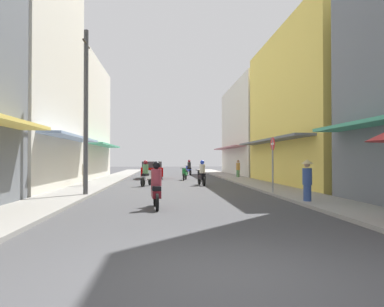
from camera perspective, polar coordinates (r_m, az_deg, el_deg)
name	(u,v)px	position (r m, az deg, el deg)	size (l,w,h in m)	color
ground_plane	(176,183)	(25.09, -2.57, -4.66)	(105.77, 105.77, 0.00)	#424244
sidewalk_left	(102,182)	(25.43, -14.15, -4.45)	(2.19, 56.08, 0.12)	gray
sidewalk_right	(248,181)	(25.76, 8.86, -4.42)	(2.19, 56.08, 0.12)	#9E9991
building_left_mid	(6,66)	(21.81, -27.52, 12.25)	(7.05, 9.34, 13.15)	silver
building_left_far	(64,120)	(31.71, -19.78, 5.00)	(7.05, 10.99, 9.77)	silver
building_right_mid	(322,109)	(24.35, 20.00, 6.71)	(7.05, 13.43, 9.71)	#EFD159
building_right_far	(261,130)	(37.64, 11.00, 3.66)	(7.05, 13.82, 9.26)	silver
motorbike_orange	(149,169)	(40.12, -6.89, -2.52)	(0.76, 1.74, 0.96)	black
motorbike_green	(185,174)	(28.04, -1.16, -3.24)	(0.61, 1.79, 0.96)	black
motorbike_blue	(189,168)	(36.46, -0.53, -2.38)	(0.63, 1.79, 1.58)	black
motorbike_silver	(147,175)	(21.96, -7.27, -3.35)	(0.75, 1.74, 1.58)	black
motorbike_black	(202,174)	(22.38, 1.55, -3.31)	(0.55, 1.80, 1.58)	black
motorbike_maroon	(156,187)	(12.01, -5.77, -5.41)	(0.55, 1.81, 1.58)	black
parked_car	(152,170)	(30.26, -6.47, -2.61)	(1.96, 4.18, 1.45)	#8C0000
pedestrian_crossing	(85,174)	(21.54, -16.69, -3.11)	(0.34, 0.34, 1.61)	beige
pedestrian_foreground	(307,179)	(13.71, 17.91, -3.89)	(0.44, 0.44, 1.64)	#334C8C
pedestrian_far	(238,169)	(30.69, 7.36, -2.51)	(0.34, 0.34, 1.57)	#598C59
utility_pole	(86,111)	(16.38, -16.58, 6.45)	(0.20, 1.20, 7.31)	#4C4C4F
street_sign_no_entry	(273,158)	(16.81, 12.76, -0.64)	(0.07, 0.60, 2.65)	gray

